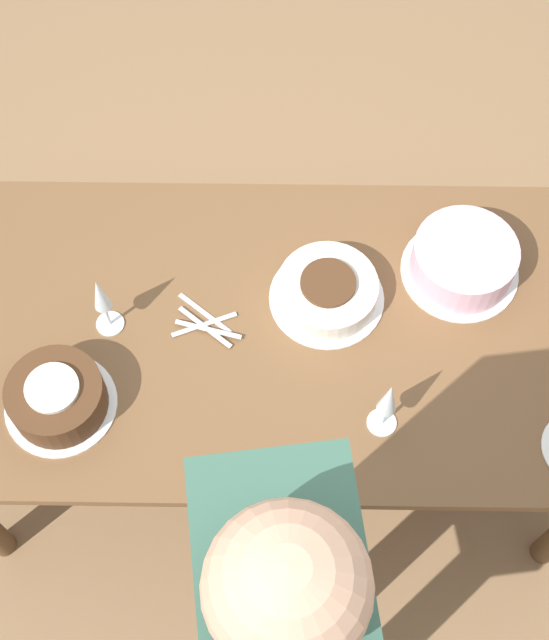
% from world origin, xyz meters
% --- Properties ---
extents(ground_plane, '(12.00, 12.00, 0.00)m').
position_xyz_m(ground_plane, '(0.00, 0.00, 0.00)').
color(ground_plane, '#8E6B47').
extents(dining_table, '(1.77, 0.89, 0.73)m').
position_xyz_m(dining_table, '(0.00, 0.00, 0.63)').
color(dining_table, brown).
rests_on(dining_table, ground_plane).
extents(cake_center_white, '(0.29, 0.29, 0.09)m').
position_xyz_m(cake_center_white, '(0.13, 0.09, 0.77)').
color(cake_center_white, white).
rests_on(cake_center_white, dining_table).
extents(cake_front_chocolate, '(0.27, 0.27, 0.11)m').
position_xyz_m(cake_front_chocolate, '(-0.50, -0.21, 0.78)').
color(cake_front_chocolate, white).
rests_on(cake_front_chocolate, dining_table).
extents(cake_back_decorated, '(0.30, 0.30, 0.11)m').
position_xyz_m(cake_back_decorated, '(0.47, 0.17, 0.79)').
color(cake_back_decorated, white).
rests_on(cake_back_decorated, dining_table).
extents(wine_glass_far, '(0.07, 0.07, 0.21)m').
position_xyz_m(wine_glass_far, '(0.25, -0.24, 0.87)').
color(wine_glass_far, silver).
rests_on(wine_glass_far, dining_table).
extents(wine_glass_extra, '(0.07, 0.07, 0.21)m').
position_xyz_m(wine_glass_extra, '(-0.41, 0.01, 0.87)').
color(wine_glass_extra, silver).
rests_on(wine_glass_extra, dining_table).
extents(fork_pile, '(0.18, 0.15, 0.01)m').
position_xyz_m(fork_pile, '(-0.17, 0.01, 0.74)').
color(fork_pile, silver).
rests_on(fork_pile, dining_table).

